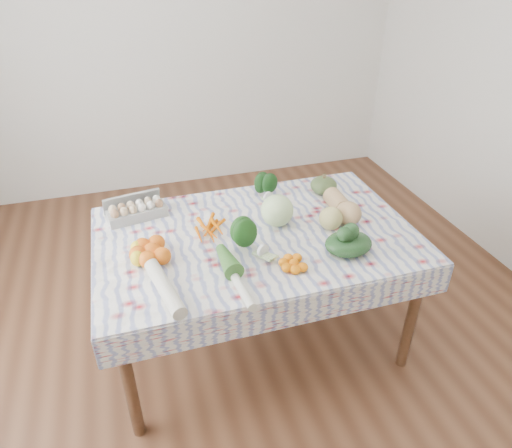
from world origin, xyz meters
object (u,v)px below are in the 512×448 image
dining_table (256,246)px  egg_carton (137,212)px  kabocha_squash (324,185)px  butternut_squash (342,205)px  grapefruit (331,218)px  cabbage (277,210)px

dining_table → egg_carton: size_ratio=5.01×
kabocha_squash → butternut_squash: 0.28m
dining_table → egg_carton: 0.69m
butternut_squash → grapefruit: (-0.12, -0.10, -0.01)m
butternut_squash → egg_carton: bearing=166.1°
cabbage → grapefruit: size_ratio=1.40×
cabbage → dining_table: bearing=-158.6°
kabocha_squash → cabbage: bearing=-146.4°
butternut_squash → grapefruit: 0.16m
cabbage → grapefruit: 0.29m
butternut_squash → grapefruit: butternut_squash is taller
grapefruit → dining_table: bearing=170.2°
kabocha_squash → butternut_squash: butternut_squash is taller
egg_carton → cabbage: size_ratio=1.82×
dining_table → cabbage: size_ratio=9.14×
dining_table → egg_carton: (-0.58, 0.34, 0.13)m
cabbage → grapefruit: (0.26, -0.12, -0.02)m
egg_carton → kabocha_squash: (1.11, -0.03, 0.01)m
egg_carton → butternut_squash: 1.14m
grapefruit → cabbage: bearing=155.1°
dining_table → grapefruit: bearing=-9.8°
butternut_squash → grapefruit: bearing=-137.4°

